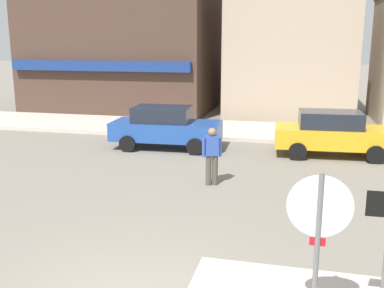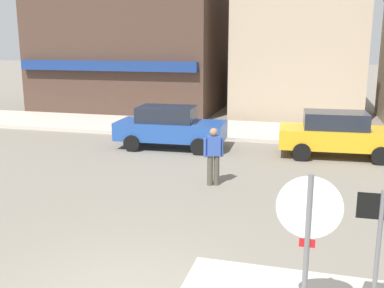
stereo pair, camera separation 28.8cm
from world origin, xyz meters
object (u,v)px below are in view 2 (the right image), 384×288
(parked_car_nearest, at_px, (170,127))
(parked_car_second, at_px, (338,134))
(one_way_sign, at_px, (378,248))
(stop_sign, at_px, (308,234))
(pedestrian_crossing_near, at_px, (213,155))

(parked_car_nearest, distance_m, parked_car_second, 5.97)
(one_way_sign, xyz_separation_m, parked_car_second, (-0.02, 10.19, -0.52))
(stop_sign, height_order, parked_car_nearest, stop_sign)
(parked_car_nearest, xyz_separation_m, parked_car_second, (5.97, 0.24, 0.00))
(parked_car_nearest, height_order, pedestrian_crossing_near, pedestrian_crossing_near)
(parked_car_second, relative_size, pedestrian_crossing_near, 2.54)
(stop_sign, distance_m, pedestrian_crossing_near, 6.75)
(parked_car_nearest, distance_m, pedestrian_crossing_near, 4.71)
(stop_sign, xyz_separation_m, one_way_sign, (0.87, 0.23, -0.19))
(parked_car_second, distance_m, pedestrian_crossing_near, 5.44)
(stop_sign, height_order, parked_car_second, stop_sign)
(stop_sign, bearing_deg, parked_car_nearest, 116.68)
(stop_sign, height_order, pedestrian_crossing_near, stop_sign)
(stop_sign, distance_m, parked_car_nearest, 11.41)
(parked_car_nearest, bearing_deg, parked_car_second, 2.34)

